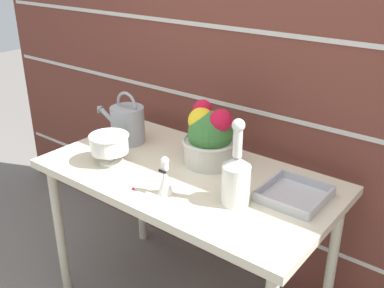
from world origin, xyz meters
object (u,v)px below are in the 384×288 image
object	(u,v)px
watering_can	(127,123)
crystal_pedestal_bowl	(109,144)
flower_planter	(210,137)
glass_decanter	(236,176)
figurine_vase	(165,179)
wire_tray	(294,196)

from	to	relation	value
watering_can	crystal_pedestal_bowl	size ratio (longest dim) A/B	1.74
crystal_pedestal_bowl	flower_planter	world-z (taller)	flower_planter
flower_planter	glass_decanter	size ratio (longest dim) A/B	0.80
crystal_pedestal_bowl	glass_decanter	bearing A→B (deg)	4.74
watering_can	crystal_pedestal_bowl	bearing A→B (deg)	-62.99
flower_planter	figurine_vase	size ratio (longest dim) A/B	1.73
wire_tray	figurine_vase	bearing A→B (deg)	-146.26
crystal_pedestal_bowl	figurine_vase	distance (m)	0.37
figurine_vase	flower_planter	bearing A→B (deg)	94.85
watering_can	figurine_vase	xyz separation A→B (m)	(0.48, -0.27, -0.03)
watering_can	crystal_pedestal_bowl	xyz separation A→B (m)	(0.11, -0.21, -0.01)
crystal_pedestal_bowl	figurine_vase	xyz separation A→B (m)	(0.37, -0.05, -0.02)
flower_planter	watering_can	bearing A→B (deg)	-172.75
wire_tray	glass_decanter	bearing A→B (deg)	-132.99
crystal_pedestal_bowl	glass_decanter	world-z (taller)	glass_decanter
figurine_vase	crystal_pedestal_bowl	bearing A→B (deg)	171.78
watering_can	flower_planter	world-z (taller)	flower_planter
figurine_vase	watering_can	bearing A→B (deg)	150.90
watering_can	figurine_vase	bearing A→B (deg)	-29.10
glass_decanter	flower_planter	bearing A→B (deg)	141.96
figurine_vase	wire_tray	distance (m)	0.49
flower_planter	wire_tray	xyz separation A→B (m)	(0.43, -0.05, -0.11)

